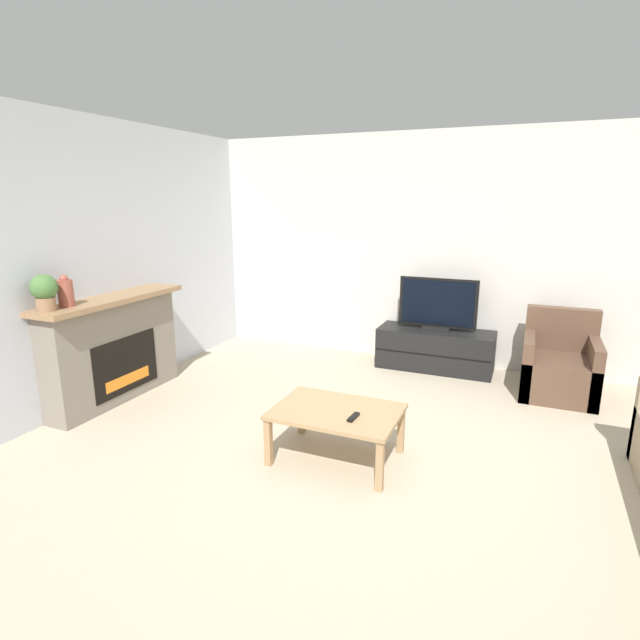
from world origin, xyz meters
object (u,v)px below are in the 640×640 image
object	(u,v)px
mantel_vase_left	(65,292)
tv	(438,306)
remote	(353,417)
fireplace	(114,348)
tv_stand	(435,349)
armchair	(559,368)
potted_plant	(44,291)
coffee_table	(336,416)

from	to	relation	value
mantel_vase_left	tv	xyz separation A→B (m)	(2.72, 2.62, -0.41)
tv	remote	bearing A→B (deg)	-93.25
fireplace	tv_stand	distance (m)	3.49
tv_stand	armchair	bearing A→B (deg)	-12.59
armchair	fireplace	bearing A→B (deg)	-155.31
mantel_vase_left	armchair	distance (m)	4.73
potted_plant	coffee_table	bearing A→B (deg)	10.02
armchair	mantel_vase_left	bearing A→B (deg)	-149.88
remote	potted_plant	bearing A→B (deg)	-168.79
potted_plant	tv	world-z (taller)	potted_plant
fireplace	tv	size ratio (longest dim) A/B	1.80
tv_stand	remote	distance (m)	2.49
mantel_vase_left	tv_stand	size ratio (longest dim) A/B	0.21
fireplace	mantel_vase_left	world-z (taller)	mantel_vase_left
potted_plant	armchair	xyz separation A→B (m)	(4.01, 2.53, -0.93)
fireplace	coffee_table	size ratio (longest dim) A/B	1.69
armchair	coffee_table	size ratio (longest dim) A/B	0.90
tv	remote	size ratio (longest dim) A/B	5.79
tv_stand	armchair	size ratio (longest dim) A/B	1.55
remote	tv_stand	bearing A→B (deg)	90.59
potted_plant	armchair	distance (m)	4.83
tv_stand	tv	distance (m)	0.52
potted_plant	tv	distance (m)	3.94
tv	fireplace	bearing A→B (deg)	-142.00
tv	coffee_table	xyz separation A→B (m)	(-0.31, -2.39, -0.40)
tv_stand	coffee_table	xyz separation A→B (m)	(-0.31, -2.39, 0.12)
mantel_vase_left	coffee_table	world-z (taller)	mantel_vase_left
coffee_table	fireplace	bearing A→B (deg)	174.18
armchair	coffee_table	world-z (taller)	armchair
armchair	tv	bearing A→B (deg)	167.50
tv	armchair	bearing A→B (deg)	-12.50
tv_stand	armchair	world-z (taller)	armchair
tv	mantel_vase_left	bearing A→B (deg)	-136.14
tv	coffee_table	bearing A→B (deg)	-97.34
fireplace	mantel_vase_left	distance (m)	0.79
fireplace	potted_plant	bearing A→B (deg)	-88.59
potted_plant	mantel_vase_left	bearing A→B (deg)	90.00
mantel_vase_left	remote	bearing A→B (deg)	3.00
tv_stand	coffee_table	distance (m)	2.41
fireplace	potted_plant	world-z (taller)	potted_plant
coffee_table	potted_plant	bearing A→B (deg)	-169.98
fireplace	armchair	size ratio (longest dim) A/B	1.88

